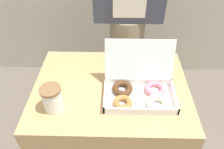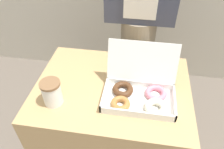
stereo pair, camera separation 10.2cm
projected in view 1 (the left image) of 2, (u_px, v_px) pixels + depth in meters
name	position (u px, v px, depth m)	size (l,w,h in m)	color
table	(111.00, 128.00, 1.39)	(0.81, 0.61, 0.74)	tan
donut_box	(140.00, 90.00, 1.07)	(0.35, 0.28, 0.24)	white
coffee_cup	(52.00, 98.00, 0.99)	(0.10, 0.10, 0.13)	white
person_customer	(128.00, 12.00, 1.43)	(0.44, 0.24, 1.66)	gray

